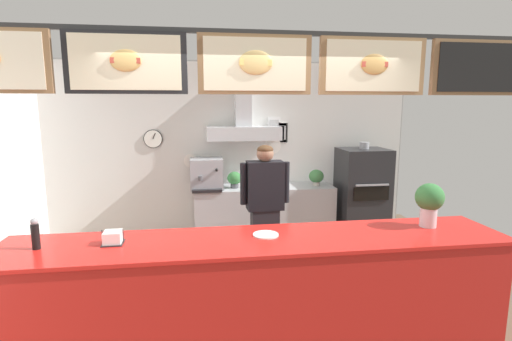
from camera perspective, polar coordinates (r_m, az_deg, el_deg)
ground_plane at (r=4.07m, az=-0.51°, el=-21.41°), size 6.69×6.69×0.00m
back_wall_assembly at (r=5.84m, az=-3.52°, el=3.50°), size 5.58×2.84×2.75m
service_counter at (r=3.41m, az=0.60°, el=-18.14°), size 4.13×0.74×1.02m
back_prep_counter at (r=5.90m, az=1.17°, el=-6.67°), size 2.07×0.60×0.89m
pizza_oven at (r=6.11m, az=15.33°, el=-3.67°), size 0.70×0.66×1.55m
shop_worker at (r=4.50m, az=1.32°, el=-5.92°), size 0.57×0.24×1.65m
espresso_machine at (r=5.65m, az=-7.29°, el=-0.50°), size 0.46×0.52×0.44m
potted_basil at (r=5.92m, az=8.88°, el=-0.91°), size 0.22×0.22×0.24m
potted_rosemary at (r=5.67m, az=-3.19°, el=-1.24°), size 0.21×0.21×0.24m
napkin_holder at (r=3.27m, az=-20.32°, el=-9.31°), size 0.16×0.16×0.12m
pepper_grinder at (r=3.38m, az=-29.75°, el=-8.13°), size 0.06×0.06×0.24m
condiment_plate at (r=3.27m, az=1.44°, el=-9.44°), size 0.21×0.21×0.01m
basil_vase at (r=3.77m, az=24.16°, el=-4.30°), size 0.25×0.25×0.39m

